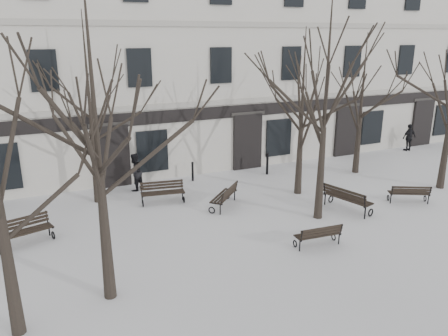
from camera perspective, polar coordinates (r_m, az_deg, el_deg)
ground at (r=15.23m, az=5.01°, el=-9.61°), size 100.00×100.00×0.00m
building at (r=25.72m, az=-9.30°, el=13.89°), size 40.40×10.20×11.40m
tree_1 at (r=10.88m, az=-16.61°, el=7.72°), size 5.80×5.80×8.28m
tree_2 at (r=16.17m, az=13.30°, el=11.17°), size 5.92×5.92×8.46m
tree_4 at (r=18.31m, az=-17.33°, el=10.09°), size 5.42×5.42×7.75m
tree_5 at (r=18.87m, az=10.25°, el=9.61°), size 5.00×5.00×7.15m
tree_6 at (r=22.73m, az=17.68°, el=9.97°), size 4.86×4.86×6.94m
bench_0 at (r=16.29m, az=-24.71°, el=-7.43°), size 1.92×1.14×0.92m
bench_1 at (r=15.03m, az=12.24°, el=-8.50°), size 1.62×0.70×0.80m
bench_2 at (r=19.94m, az=23.04°, el=-3.01°), size 1.69×1.26×0.82m
bench_3 at (r=18.55m, az=-8.03°, el=-3.07°), size 1.88×0.95×0.91m
bench_4 at (r=17.93m, az=0.14°, el=-3.62°), size 1.71×1.70×0.91m
bench_5 at (r=18.18m, az=15.74°, el=-3.80°), size 1.22×2.11×1.01m
bollard_a at (r=21.17m, az=-4.12°, el=-0.34°), size 0.12×0.12×0.96m
bollard_b at (r=22.19m, az=5.68°, el=0.69°), size 0.15×0.15×1.14m
pedestrian_b at (r=20.39m, az=-11.46°, el=-2.86°), size 1.07×1.03×1.73m
pedestrian_c at (r=29.12m, az=22.84°, el=2.11°), size 0.98×0.42×1.66m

